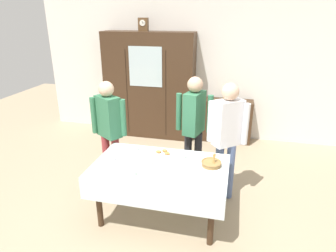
{
  "coord_description": "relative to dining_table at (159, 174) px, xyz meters",
  "views": [
    {
      "loc": [
        0.81,
        -3.18,
        2.42
      ],
      "look_at": [
        0.0,
        0.2,
        1.07
      ],
      "focal_mm": 31.54,
      "sensor_mm": 36.0,
      "label": 1
    }
  ],
  "objects": [
    {
      "name": "tea_cup_back_edge",
      "position": [
        -0.58,
        0.0,
        0.13
      ],
      "size": [
        0.13,
        0.13,
        0.06
      ],
      "color": "white",
      "rests_on": "dining_table"
    },
    {
      "name": "bread_basket",
      "position": [
        0.59,
        0.16,
        0.14
      ],
      "size": [
        0.24,
        0.24,
        0.16
      ],
      "color": "#9E7542",
      "rests_on": "dining_table"
    },
    {
      "name": "mantel_clock",
      "position": [
        -0.99,
        2.59,
        1.58
      ],
      "size": [
        0.18,
        0.11,
        0.24
      ],
      "color": "brown",
      "rests_on": "wall_cabinet"
    },
    {
      "name": "tea_cup_center",
      "position": [
        -0.13,
        0.01,
        0.13
      ],
      "size": [
        0.13,
        0.13,
        0.06
      ],
      "color": "white",
      "rests_on": "dining_table"
    },
    {
      "name": "dining_table",
      "position": [
        0.0,
        0.0,
        0.0
      ],
      "size": [
        1.6,
        0.97,
        0.72
      ],
      "color": "#3D2819",
      "rests_on": "ground"
    },
    {
      "name": "person_near_right_end",
      "position": [
        -0.9,
        0.62,
        0.32
      ],
      "size": [
        0.52,
        0.36,
        1.56
      ],
      "color": "#933338",
      "rests_on": "ground"
    },
    {
      "name": "spoon_mid_right",
      "position": [
        0.01,
        -0.21,
        0.1
      ],
      "size": [
        0.12,
        0.02,
        0.01
      ],
      "color": "silver",
      "rests_on": "dining_table"
    },
    {
      "name": "back_wall",
      "position": [
        0.0,
        2.88,
        0.73
      ],
      "size": [
        6.4,
        0.1,
        2.7
      ],
      "primitive_type": "cube",
      "color": "silver",
      "rests_on": "ground"
    },
    {
      "name": "tea_cup_front_edge",
      "position": [
        -0.23,
        -0.26,
        0.13
      ],
      "size": [
        0.13,
        0.13,
        0.06
      ],
      "color": "silver",
      "rests_on": "dining_table"
    },
    {
      "name": "tea_cup_mid_left",
      "position": [
        0.27,
        -0.01,
        0.13
      ],
      "size": [
        0.13,
        0.13,
        0.06
      ],
      "color": "white",
      "rests_on": "dining_table"
    },
    {
      "name": "pastry_plate",
      "position": [
        -0.04,
        0.32,
        0.11
      ],
      "size": [
        0.28,
        0.28,
        0.05
      ],
      "color": "white",
      "rests_on": "dining_table"
    },
    {
      "name": "tea_cup_near_right",
      "position": [
        -0.4,
        0.32,
        0.13
      ],
      "size": [
        0.13,
        0.13,
        0.06
      ],
      "color": "silver",
      "rests_on": "dining_table"
    },
    {
      "name": "person_behind_table_right",
      "position": [
        0.73,
        0.66,
        0.36
      ],
      "size": [
        0.52,
        0.39,
        1.62
      ],
      "color": "slate",
      "rests_on": "ground"
    },
    {
      "name": "book_stack",
      "position": [
        0.64,
        2.64,
        0.25
      ],
      "size": [
        0.15,
        0.22,
        0.06
      ],
      "color": "#B29333",
      "rests_on": "bookshelf_low"
    },
    {
      "name": "person_beside_shelf",
      "position": [
        0.25,
        0.96,
        0.36
      ],
      "size": [
        0.52,
        0.4,
        1.61
      ],
      "color": "#232328",
      "rests_on": "ground"
    },
    {
      "name": "bookshelf_low",
      "position": [
        0.64,
        2.64,
        -0.2
      ],
      "size": [
        1.0,
        0.35,
        0.83
      ],
      "color": "#3D2819",
      "rests_on": "ground"
    },
    {
      "name": "tea_cup_mid_right",
      "position": [
        0.23,
        0.28,
        0.13
      ],
      "size": [
        0.13,
        0.13,
        0.06
      ],
      "color": "silver",
      "rests_on": "dining_table"
    },
    {
      "name": "ground_plane",
      "position": [
        0.0,
        0.23,
        -0.62
      ],
      "size": [
        12.0,
        12.0,
        0.0
      ],
      "primitive_type": "plane",
      "color": "tan",
      "rests_on": "ground"
    },
    {
      "name": "spoon_mid_left",
      "position": [
        -0.28,
        -0.04,
        0.1
      ],
      "size": [
        0.12,
        0.02,
        0.01
      ],
      "color": "silver",
      "rests_on": "dining_table"
    },
    {
      "name": "wall_cabinet",
      "position": [
        -0.9,
        2.59,
        0.42
      ],
      "size": [
        1.79,
        0.46,
        2.08
      ],
      "color": "#3D2819",
      "rests_on": "ground"
    }
  ]
}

